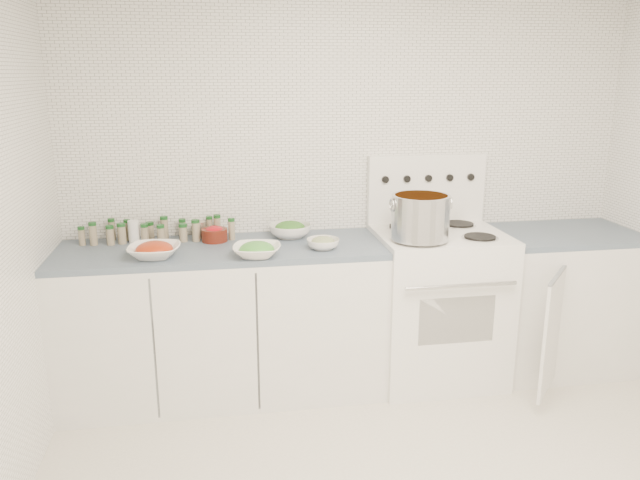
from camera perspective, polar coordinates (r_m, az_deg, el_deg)
The scene contains 13 objects.
room_walls at distance 2.44m, azimuth 10.64°, elevation 7.62°, with size 3.54×3.04×2.52m.
counter_left at distance 3.74m, azimuth -8.76°, elevation -7.29°, with size 1.85×0.62×0.90m.
stove at distance 3.95m, azimuth 10.60°, elevation -5.44°, with size 0.76×0.70×1.36m.
counter_right at distance 4.31m, azimuth 20.95°, elevation -5.11°, with size 0.89×0.93×0.90m.
stock_pot at distance 3.57m, azimuth 9.16°, elevation 2.26°, with size 0.35×0.33×0.25m.
bowl_tomato at distance 3.46m, azimuth -14.91°, elevation -0.91°, with size 0.31×0.31×0.09m.
bowl_snowpea at distance 3.38m, azimuth -5.80°, elevation -0.90°, with size 0.30×0.30×0.09m.
bowl_broccoli at distance 3.76m, azimuth -2.75°, elevation 0.96°, with size 0.33×0.33×0.10m.
bowl_zucchini at distance 3.51m, azimuth 0.28°, elevation -0.27°, with size 0.22×0.22×0.07m.
bowl_pepper at distance 3.71m, azimuth -9.62°, elevation 0.57°, with size 0.15×0.15×0.09m.
salt_canister at distance 3.79m, azimuth -16.65°, elevation 0.74°, with size 0.06×0.06×0.13m, color white.
tin_can at distance 3.81m, azimuth -10.96°, elevation 0.94°, with size 0.07×0.07×0.10m, color #A9A28F.
spice_cluster at distance 3.79m, azimuth -15.02°, elevation 0.81°, with size 0.89×0.15×0.13m.
Camera 1 is at (-0.84, -2.27, 1.87)m, focal length 35.00 mm.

